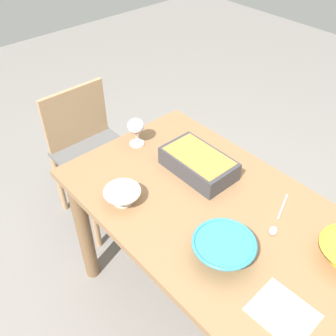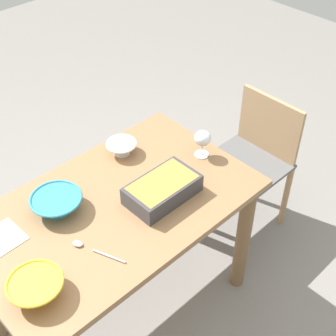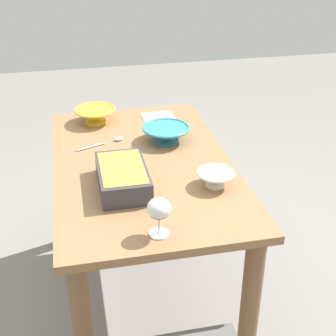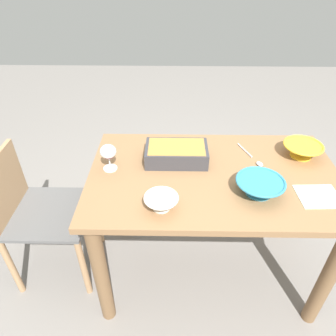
{
  "view_description": "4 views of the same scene",
  "coord_description": "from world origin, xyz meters",
  "px_view_note": "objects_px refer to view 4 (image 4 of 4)",
  "views": [
    {
      "loc": [
        0.66,
        -0.82,
        1.87
      ],
      "look_at": [
        -0.25,
        -0.02,
        0.82
      ],
      "focal_mm": 40.38,
      "sensor_mm": 36.0,
      "label": 1
    },
    {
      "loc": [
        0.84,
        1.21,
        2.25
      ],
      "look_at": [
        -0.26,
        0.07,
        0.87
      ],
      "focal_mm": 51.19,
      "sensor_mm": 36.0,
      "label": 2
    },
    {
      "loc": [
        -1.83,
        0.28,
        1.75
      ],
      "look_at": [
        -0.25,
        -0.06,
        0.87
      ],
      "focal_mm": 51.71,
      "sensor_mm": 36.0,
      "label": 3
    },
    {
      "loc": [
        -0.21,
        -1.23,
        1.71
      ],
      "look_at": [
        -0.23,
        -0.02,
        0.82
      ],
      "focal_mm": 32.97,
      "sensor_mm": 36.0,
      "label": 4
    }
  ],
  "objects_px": {
    "dining_table": "(212,196)",
    "napkin": "(319,196)",
    "mixing_bowl": "(302,149)",
    "small_bowl": "(260,186)",
    "serving_spoon": "(254,159)",
    "serving_bowl": "(161,201)",
    "wine_glass": "(108,153)",
    "casserole_dish": "(176,153)",
    "chair": "(36,211)"
  },
  "relations": [
    {
      "from": "dining_table",
      "to": "napkin",
      "type": "xyz_separation_m",
      "value": [
        0.46,
        -0.17,
        0.15
      ]
    },
    {
      "from": "mixing_bowl",
      "to": "napkin",
      "type": "relative_size",
      "value": 1.1
    },
    {
      "from": "small_bowl",
      "to": "serving_spoon",
      "type": "relative_size",
      "value": 0.99
    },
    {
      "from": "serving_bowl",
      "to": "napkin",
      "type": "xyz_separation_m",
      "value": [
        0.71,
        0.09,
        -0.04
      ]
    },
    {
      "from": "wine_glass",
      "to": "small_bowl",
      "type": "distance_m",
      "value": 0.74
    },
    {
      "from": "wine_glass",
      "to": "serving_spoon",
      "type": "distance_m",
      "value": 0.76
    },
    {
      "from": "small_bowl",
      "to": "dining_table",
      "type": "bearing_deg",
      "value": 142.23
    },
    {
      "from": "wine_glass",
      "to": "mixing_bowl",
      "type": "bearing_deg",
      "value": 7.49
    },
    {
      "from": "mixing_bowl",
      "to": "napkin",
      "type": "distance_m",
      "value": 0.33
    },
    {
      "from": "mixing_bowl",
      "to": "small_bowl",
      "type": "xyz_separation_m",
      "value": [
        -0.29,
        -0.31,
        -0.0
      ]
    },
    {
      "from": "wine_glass",
      "to": "napkin",
      "type": "bearing_deg",
      "value": -11.22
    },
    {
      "from": "casserole_dish",
      "to": "wine_glass",
      "type": "bearing_deg",
      "value": -166.82
    },
    {
      "from": "chair",
      "to": "serving_spoon",
      "type": "bearing_deg",
      "value": 4.75
    },
    {
      "from": "casserole_dish",
      "to": "small_bowl",
      "type": "distance_m",
      "value": 0.45
    },
    {
      "from": "small_bowl",
      "to": "napkin",
      "type": "relative_size",
      "value": 1.19
    },
    {
      "from": "serving_bowl",
      "to": "casserole_dish",
      "type": "bearing_deg",
      "value": 79.44
    },
    {
      "from": "dining_table",
      "to": "serving_bowl",
      "type": "xyz_separation_m",
      "value": [
        -0.26,
        -0.25,
        0.19
      ]
    },
    {
      "from": "wine_glass",
      "to": "serving_bowl",
      "type": "distance_m",
      "value": 0.39
    },
    {
      "from": "dining_table",
      "to": "casserole_dish",
      "type": "xyz_separation_m",
      "value": [
        -0.19,
        0.11,
        0.2
      ]
    },
    {
      "from": "mixing_bowl",
      "to": "serving_spoon",
      "type": "distance_m",
      "value": 0.26
    },
    {
      "from": "dining_table",
      "to": "napkin",
      "type": "distance_m",
      "value": 0.51
    },
    {
      "from": "small_bowl",
      "to": "serving_bowl",
      "type": "height_order",
      "value": "small_bowl"
    },
    {
      "from": "serving_spoon",
      "to": "napkin",
      "type": "bearing_deg",
      "value": -50.61
    },
    {
      "from": "wine_glass",
      "to": "small_bowl",
      "type": "bearing_deg",
      "value": -13.71
    },
    {
      "from": "chair",
      "to": "serving_bowl",
      "type": "bearing_deg",
      "value": -20.31
    },
    {
      "from": "dining_table",
      "to": "napkin",
      "type": "height_order",
      "value": "napkin"
    },
    {
      "from": "casserole_dish",
      "to": "mixing_bowl",
      "type": "xyz_separation_m",
      "value": [
        0.67,
        0.05,
        -0.01
      ]
    },
    {
      "from": "mixing_bowl",
      "to": "serving_bowl",
      "type": "height_order",
      "value": "mixing_bowl"
    },
    {
      "from": "dining_table",
      "to": "serving_bowl",
      "type": "height_order",
      "value": "serving_bowl"
    },
    {
      "from": "small_bowl",
      "to": "serving_spoon",
      "type": "height_order",
      "value": "small_bowl"
    },
    {
      "from": "mixing_bowl",
      "to": "serving_bowl",
      "type": "xyz_separation_m",
      "value": [
        -0.74,
        -0.41,
        -0.01
      ]
    },
    {
      "from": "wine_glass",
      "to": "casserole_dish",
      "type": "bearing_deg",
      "value": 13.18
    },
    {
      "from": "serving_spoon",
      "to": "small_bowl",
      "type": "bearing_deg",
      "value": -97.99
    },
    {
      "from": "casserole_dish",
      "to": "mixing_bowl",
      "type": "distance_m",
      "value": 0.67
    },
    {
      "from": "chair",
      "to": "wine_glass",
      "type": "height_order",
      "value": "wine_glass"
    },
    {
      "from": "chair",
      "to": "wine_glass",
      "type": "distance_m",
      "value": 0.6
    },
    {
      "from": "wine_glass",
      "to": "mixing_bowl",
      "type": "xyz_separation_m",
      "value": [
        1.01,
        0.13,
        -0.05
      ]
    },
    {
      "from": "chair",
      "to": "small_bowl",
      "type": "relative_size",
      "value": 3.7
    },
    {
      "from": "chair",
      "to": "serving_spoon",
      "type": "height_order",
      "value": "chair"
    },
    {
      "from": "dining_table",
      "to": "mixing_bowl",
      "type": "distance_m",
      "value": 0.54
    },
    {
      "from": "wine_glass",
      "to": "serving_spoon",
      "type": "height_order",
      "value": "wine_glass"
    },
    {
      "from": "serving_bowl",
      "to": "serving_spoon",
      "type": "xyz_separation_m",
      "value": [
        0.48,
        0.37,
        -0.03
      ]
    },
    {
      "from": "casserole_dish",
      "to": "napkin",
      "type": "relative_size",
      "value": 1.71
    },
    {
      "from": "serving_bowl",
      "to": "mixing_bowl",
      "type": "bearing_deg",
      "value": 29.23
    },
    {
      "from": "dining_table",
      "to": "serving_spoon",
      "type": "relative_size",
      "value": 5.53
    },
    {
      "from": "wine_glass",
      "to": "casserole_dish",
      "type": "xyz_separation_m",
      "value": [
        0.34,
        0.08,
        -0.05
      ]
    },
    {
      "from": "dining_table",
      "to": "serving_spoon",
      "type": "xyz_separation_m",
      "value": [
        0.22,
        0.12,
        0.16
      ]
    },
    {
      "from": "small_bowl",
      "to": "serving_bowl",
      "type": "xyz_separation_m",
      "value": [
        -0.44,
        -0.11,
        -0.01
      ]
    },
    {
      "from": "wine_glass",
      "to": "mixing_bowl",
      "type": "height_order",
      "value": "wine_glass"
    },
    {
      "from": "chair",
      "to": "casserole_dish",
      "type": "bearing_deg",
      "value": 6.5
    }
  ]
}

